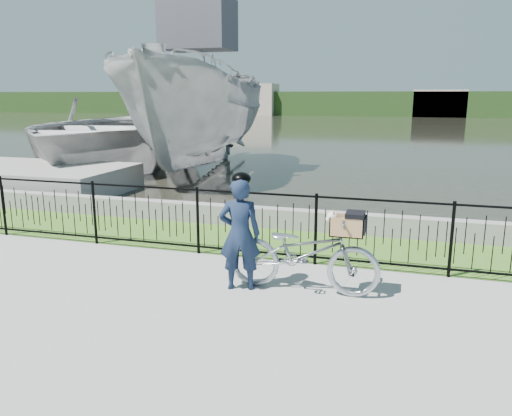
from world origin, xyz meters
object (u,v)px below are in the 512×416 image
(cyclist, at_px, (240,232))
(boat_far, at_px, (118,131))
(bicycle_rig, at_px, (304,252))
(boat_near, at_px, (200,113))

(cyclist, distance_m, boat_far, 13.65)
(boat_far, bearing_deg, bicycle_rig, -48.66)
(bicycle_rig, height_order, boat_near, boat_near)
(boat_near, bearing_deg, cyclist, -64.57)
(bicycle_rig, xyz_separation_m, boat_far, (-9.30, 10.57, 0.73))
(boat_near, height_order, boat_far, boat_near)
(boat_far, bearing_deg, boat_near, -16.70)
(bicycle_rig, relative_size, boat_near, 0.20)
(cyclist, bearing_deg, bicycle_rig, 10.25)
(cyclist, bearing_deg, boat_near, 115.43)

